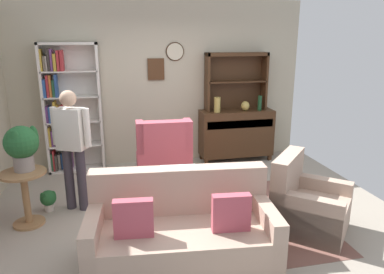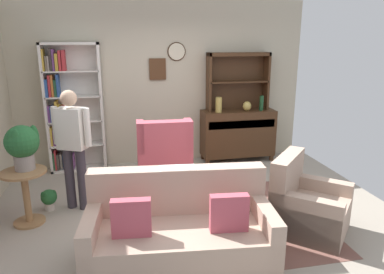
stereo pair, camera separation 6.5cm
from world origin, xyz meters
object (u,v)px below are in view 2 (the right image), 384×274
(bottle_wine, at_px, (261,103))
(wingback_chair, at_px, (164,162))
(potted_plant_small, at_px, (49,198))
(bookshelf, at_px, (69,109))
(sideboard, at_px, (238,133))
(couch_floral, at_px, (180,233))
(armchair_floral, at_px, (307,207))
(plant_stand, at_px, (26,191))
(vase_round, at_px, (247,106))
(vase_tall, at_px, (219,105))
(potted_plant_large, at_px, (22,144))
(sideboard_hutch, at_px, (238,73))
(person_reading, at_px, (73,142))

(bottle_wine, relative_size, wingback_chair, 0.25)
(potted_plant_small, bearing_deg, bookshelf, 83.60)
(sideboard, relative_size, bottle_wine, 4.92)
(couch_floral, xyz_separation_m, armchair_floral, (1.54, 0.30, -0.02))
(bookshelf, xyz_separation_m, potted_plant_small, (-0.17, -1.49, -0.89))
(plant_stand, relative_size, potted_plant_small, 2.40)
(plant_stand, distance_m, potted_plant_small, 0.44)
(bottle_wine, distance_m, plant_stand, 4.01)
(sideboard, xyz_separation_m, bottle_wine, (0.39, -0.09, 0.54))
(vase_round, distance_m, couch_floral, 3.34)
(vase_tall, distance_m, potted_plant_large, 3.23)
(vase_tall, relative_size, couch_floral, 0.14)
(potted_plant_large, bearing_deg, couch_floral, -36.10)
(bottle_wine, xyz_separation_m, wingback_chair, (-1.85, -0.84, -0.67))
(armchair_floral, bearing_deg, potted_plant_small, 159.10)
(sideboard_hutch, xyz_separation_m, armchair_floral, (-0.03, -2.67, -1.27))
(vase_round, distance_m, person_reading, 3.12)
(potted_plant_small, bearing_deg, potted_plant_large, -123.24)
(sideboard_hutch, distance_m, potted_plant_small, 3.67)
(bottle_wine, bearing_deg, potted_plant_large, -156.28)
(couch_floral, bearing_deg, bottle_wine, 54.79)
(vase_round, relative_size, armchair_floral, 0.16)
(couch_floral, bearing_deg, vase_tall, 67.07)
(couch_floral, height_order, potted_plant_large, potted_plant_large)
(bookshelf, height_order, person_reading, bookshelf)
(sideboard, relative_size, plant_stand, 1.94)
(plant_stand, bearing_deg, couch_floral, -34.65)
(potted_plant_small, bearing_deg, plant_stand, -120.73)
(vase_round, relative_size, bottle_wine, 0.64)
(wingback_chair, xyz_separation_m, plant_stand, (-1.76, -0.79, 0.03))
(vase_round, xyz_separation_m, potted_plant_small, (-3.17, -1.34, -0.84))
(armchair_floral, bearing_deg, vase_round, 86.38)
(wingback_chair, relative_size, potted_plant_large, 1.97)
(potted_plant_large, xyz_separation_m, person_reading, (0.53, 0.25, -0.07))
(sideboard_hutch, height_order, plant_stand, sideboard_hutch)
(sideboard_hutch, xyz_separation_m, plant_stand, (-3.22, -1.83, -1.15))
(sideboard, height_order, potted_plant_small, sideboard)
(sideboard, bearing_deg, wingback_chair, -147.53)
(bookshelf, distance_m, plant_stand, 1.94)
(bookshelf, relative_size, bottle_wine, 7.95)
(bookshelf, height_order, vase_tall, bookshelf)
(potted_plant_small, bearing_deg, couch_floral, -44.68)
(armchair_floral, xyz_separation_m, wingback_chair, (-1.43, 1.63, 0.09))
(sideboard, distance_m, person_reading, 3.06)
(bookshelf, xyz_separation_m, vase_tall, (2.48, -0.16, 0.00))
(sideboard, distance_m, vase_tall, 0.67)
(sideboard, height_order, sideboard_hutch, sideboard_hutch)
(wingback_chair, bearing_deg, armchair_floral, -48.67)
(sideboard_hutch, height_order, vase_round, sideboard_hutch)
(sideboard_hutch, bearing_deg, potted_plant_small, -153.41)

